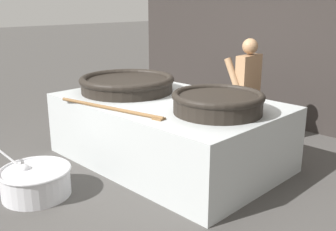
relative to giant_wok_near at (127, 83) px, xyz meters
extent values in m
plane|color=#474442|center=(0.74, 0.06, -0.95)|extent=(60.00, 60.00, 0.00)
cube|color=#2D2826|center=(0.74, 2.65, 0.91)|extent=(6.13, 0.24, 3.71)
cube|color=#B2B7B7|center=(0.74, 0.06, -0.54)|extent=(2.87, 1.83, 0.83)
cylinder|color=black|center=(0.00, 0.00, -0.03)|extent=(1.26, 1.26, 0.17)
torus|color=black|center=(0.00, 0.00, 0.05)|extent=(1.31, 1.31, 0.10)
cylinder|color=black|center=(1.56, 0.03, -0.02)|extent=(1.00, 1.00, 0.20)
torus|color=black|center=(1.56, 0.03, 0.08)|extent=(1.04, 1.04, 0.08)
cylinder|color=brown|center=(0.58, -0.76, -0.10)|extent=(1.53, 0.32, 0.04)
cube|color=brown|center=(1.28, -0.62, -0.11)|extent=(0.14, 0.12, 0.02)
cylinder|color=#9E7551|center=(1.15, 1.17, -0.57)|extent=(0.12, 0.12, 0.77)
cylinder|color=#9E7551|center=(1.14, 1.34, -0.57)|extent=(0.12, 0.12, 0.77)
cube|color=olive|center=(1.15, 1.26, -0.41)|extent=(0.19, 0.24, 0.50)
cube|color=#9E7551|center=(1.15, 1.26, 0.10)|extent=(0.17, 0.47, 0.57)
cylinder|color=#9E7551|center=(1.06, 1.02, 0.10)|extent=(0.31, 0.11, 0.52)
cylinder|color=#9E7551|center=(1.04, 1.48, 0.10)|extent=(0.31, 0.11, 0.52)
sphere|color=#9E7551|center=(1.15, 1.26, 0.50)|extent=(0.22, 0.22, 0.22)
cylinder|color=silver|center=(0.42, -1.65, -0.80)|extent=(0.73, 0.73, 0.29)
torus|color=silver|center=(0.42, -1.65, -0.66)|extent=(0.77, 0.77, 0.04)
cylinder|color=orange|center=(0.42, -1.65, -0.74)|extent=(0.65, 0.65, 0.07)
cylinder|color=orange|center=(0.56, -1.80, -0.68)|extent=(0.03, 0.04, 0.04)
cylinder|color=orange|center=(0.34, -1.47, -0.69)|extent=(0.05, 0.04, 0.03)
cylinder|color=orange|center=(0.56, -1.58, -0.68)|extent=(0.05, 0.06, 0.03)
cylinder|color=orange|center=(0.36, -1.68, -0.68)|extent=(0.06, 0.06, 0.04)
cylinder|color=orange|center=(0.42, -1.65, -0.69)|extent=(0.03, 0.04, 0.03)
cylinder|color=orange|center=(0.63, -1.72, -0.68)|extent=(0.07, 0.06, 0.04)
sphere|color=silver|center=(0.31, -1.72, -0.67)|extent=(0.13, 0.13, 0.13)
cylinder|color=silver|center=(0.10, -1.84, -0.50)|extent=(0.44, 0.27, 0.36)
camera|label=1|loc=(4.19, -3.40, 1.09)|focal=42.00mm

